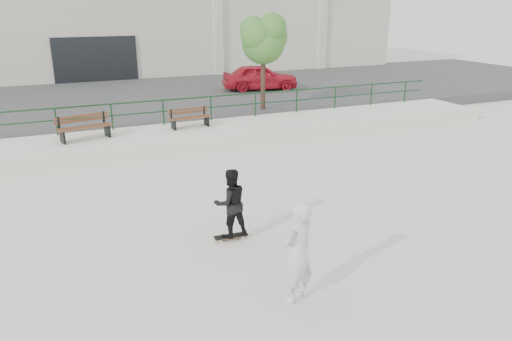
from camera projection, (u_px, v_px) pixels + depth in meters
name	position (u px, v px, depth m)	size (l,w,h in m)	color
ground	(242.00, 263.00, 10.42)	(120.00, 120.00, 0.00)	silver
ledge	(146.00, 141.00, 18.59)	(30.00, 3.00, 0.50)	beige
parking_strip	(113.00, 102.00, 25.98)	(60.00, 14.00, 0.50)	#3D3D3D
railing	(138.00, 109.00, 19.41)	(28.00, 0.06, 1.03)	#153B1D
commercial_building	(79.00, 11.00, 36.75)	(44.20, 16.33, 8.00)	beige
bench_left	(84.00, 127.00, 17.77)	(1.99, 0.94, 0.89)	#4C2F1A
bench_right	(190.00, 118.00, 19.52)	(1.68, 0.60, 0.76)	#4C2F1A
tree	(264.00, 37.00, 22.00)	(2.40, 2.14, 4.27)	#402920
red_car	(260.00, 77.00, 27.83)	(1.68, 4.17, 1.42)	#AA1424
skateboard	(231.00, 236.00, 11.45)	(0.79, 0.26, 0.09)	black
standing_skater	(230.00, 203.00, 11.18)	(0.78, 0.61, 1.60)	black
seated_skater	(298.00, 253.00, 8.84)	(0.70, 0.46, 1.92)	silver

